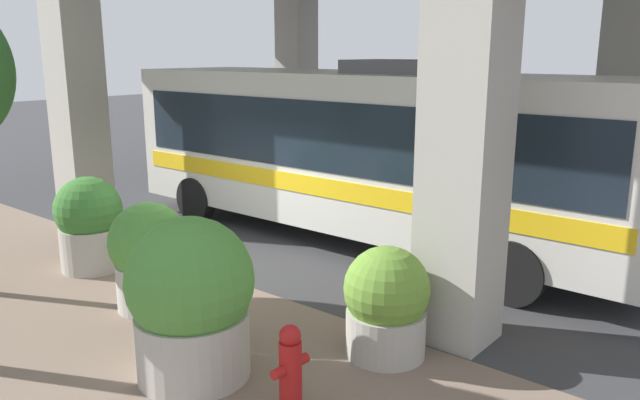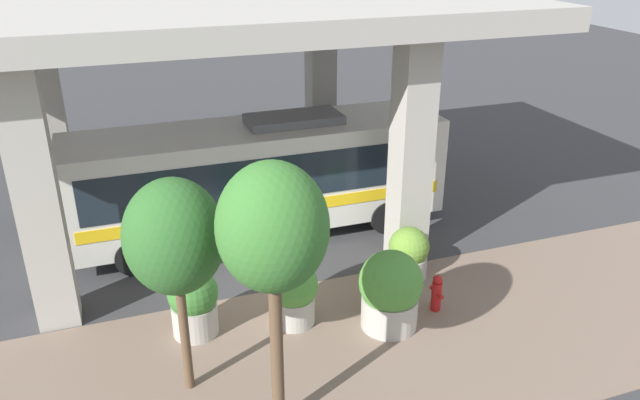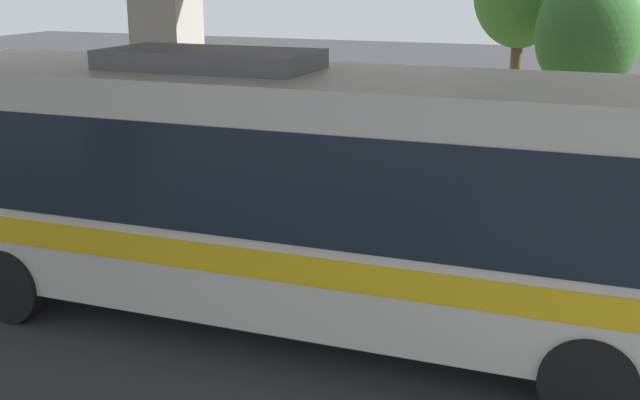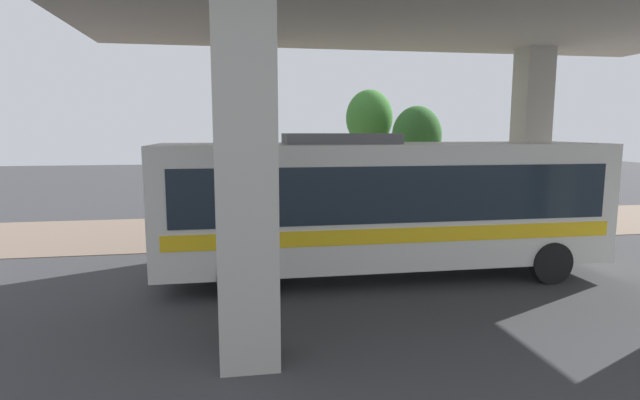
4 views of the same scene
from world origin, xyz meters
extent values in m
plane|color=#38383A|center=(0.00, 0.00, 0.00)|extent=(80.00, 80.00, 0.00)
cube|color=#7A6656|center=(-3.00, 0.00, 0.01)|extent=(6.00, 40.00, 0.02)
cube|color=#ADA89E|center=(0.50, -4.50, 3.05)|extent=(0.90, 0.90, 6.10)
cube|color=#ADA89E|center=(0.50, 4.50, 3.05)|extent=(0.90, 0.90, 6.10)
cube|color=#ADA89E|center=(7.50, -4.50, 3.05)|extent=(0.90, 0.90, 6.10)
cube|color=#ADA89E|center=(7.50, 4.50, 3.05)|extent=(0.90, 0.90, 6.10)
cube|color=#ADA89E|center=(4.00, 0.00, 6.40)|extent=(9.40, 17.01, 0.60)
cube|color=silver|center=(3.30, -1.11, 1.87)|extent=(2.65, 10.79, 2.85)
cube|color=#19232D|center=(3.30, -1.11, 2.22)|extent=(2.69, 9.92, 1.25)
cube|color=yellow|center=(3.30, -1.11, 1.30)|extent=(2.69, 10.25, 0.34)
cube|color=slate|center=(3.30, -2.19, 3.42)|extent=(1.33, 2.70, 0.24)
cylinder|color=black|center=(2.06, 2.67, 0.50)|extent=(0.28, 1.00, 1.00)
cylinder|color=black|center=(4.55, 2.67, 0.50)|extent=(0.28, 1.00, 1.00)
cylinder|color=black|center=(2.06, -4.61, 0.50)|extent=(0.28, 1.00, 1.00)
cylinder|color=black|center=(4.55, -4.61, 0.50)|extent=(0.28, 1.00, 1.00)
cylinder|color=#B21919|center=(-2.15, -3.98, 0.39)|extent=(0.24, 0.24, 0.78)
sphere|color=#B21919|center=(-2.15, -3.98, 0.85)|extent=(0.23, 0.23, 0.23)
cylinder|color=#B21919|center=(-2.33, -3.98, 0.50)|extent=(0.15, 0.11, 0.11)
cylinder|color=#B21919|center=(-1.97, -3.98, 0.50)|extent=(0.15, 0.11, 0.11)
cylinder|color=#ADA89E|center=(-1.11, 1.59, 0.38)|extent=(1.03, 1.03, 0.76)
sphere|color=#38722D|center=(-1.11, 1.59, 1.07)|extent=(1.13, 1.13, 1.13)
sphere|color=#BF334C|center=(-0.98, 1.49, 0.91)|extent=(0.36, 0.36, 0.36)
cylinder|color=#ADA89E|center=(-1.47, -0.62, 0.35)|extent=(0.99, 0.99, 0.71)
sphere|color=#4C8C38|center=(-1.47, -0.62, 1.02)|extent=(1.15, 1.15, 1.15)
sphere|color=#993F8C|center=(-1.34, -0.72, 0.85)|extent=(0.35, 0.35, 0.35)
cylinder|color=#ADA89E|center=(-2.35, -2.65, 0.39)|extent=(1.29, 1.29, 0.78)
sphere|color=#4C8C38|center=(-2.35, -2.65, 1.18)|extent=(1.45, 1.45, 1.45)
sphere|color=orange|center=(-2.19, -2.78, 0.97)|extent=(0.45, 0.45, 0.45)
cylinder|color=#ADA89E|center=(-0.50, -4.07, 0.29)|extent=(0.99, 0.99, 0.59)
sphere|color=olive|center=(-0.50, -4.07, 0.88)|extent=(1.06, 1.06, 1.06)
sphere|color=#BF334C|center=(-0.38, -4.16, 0.73)|extent=(0.35, 0.35, 0.35)
cylinder|color=brown|center=(-2.89, 2.01, 1.43)|extent=(0.18, 0.18, 2.86)
ellipsoid|color=#2D6028|center=(-2.89, 2.01, 3.41)|extent=(1.84, 1.84, 2.20)
cylinder|color=brown|center=(-4.45, 0.60, 1.77)|extent=(0.23, 0.23, 3.54)
ellipsoid|color=#38722D|center=(-4.45, 0.60, 4.10)|extent=(1.85, 1.85, 2.22)
camera|label=1|loc=(-6.49, -7.97, 3.68)|focal=35.00mm
camera|label=2|loc=(-13.11, 2.89, 8.57)|focal=35.00mm
camera|label=3|loc=(12.30, 2.72, 4.48)|focal=45.00mm
camera|label=4|loc=(15.00, -4.64, 3.62)|focal=28.00mm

